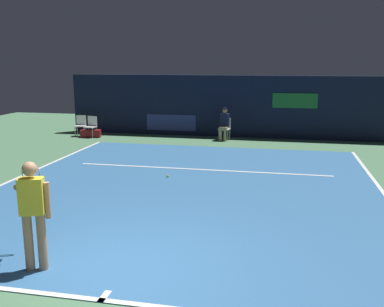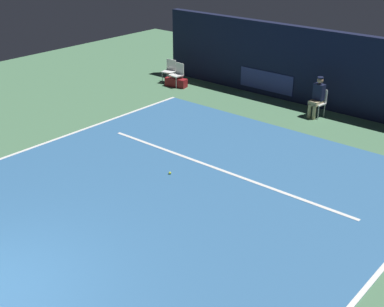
# 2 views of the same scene
# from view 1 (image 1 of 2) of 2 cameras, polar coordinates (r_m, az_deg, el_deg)

# --- Properties ---
(ground_plane) EXTENTS (28.40, 28.40, 0.00)m
(ground_plane) POSITION_cam_1_polar(r_m,az_deg,el_deg) (11.12, -0.61, -4.57)
(ground_plane) COLOR #4C7A56
(court_surface) EXTENTS (9.72, 11.00, 0.01)m
(court_surface) POSITION_cam_1_polar(r_m,az_deg,el_deg) (11.12, -0.61, -4.54)
(court_surface) COLOR #336699
(court_surface) RESTS_ON ground
(line_baseline) EXTENTS (9.72, 0.10, 0.01)m
(line_baseline) POSITION_cam_1_polar(r_m,az_deg,el_deg) (6.31, -11.80, -18.33)
(line_baseline) COLOR white
(line_baseline) RESTS_ON court_surface
(line_sideline_right) EXTENTS (0.10, 11.00, 0.01)m
(line_sideline_right) POSITION_cam_1_polar(r_m,az_deg,el_deg) (12.99, -21.86, -2.95)
(line_sideline_right) COLOR white
(line_sideline_right) RESTS_ON court_surface
(line_service) EXTENTS (7.58, 0.10, 0.01)m
(line_service) POSITION_cam_1_polar(r_m,az_deg,el_deg) (12.94, 1.21, -2.12)
(line_service) COLOR white
(line_service) RESTS_ON court_surface
(line_centre_mark) EXTENTS (0.10, 0.30, 0.01)m
(line_centre_mark) POSITION_cam_1_polar(r_m,az_deg,el_deg) (6.39, -11.43, -17.90)
(line_centre_mark) COLOR white
(line_centre_mark) RESTS_ON court_surface
(back_wall) EXTENTS (13.94, 0.33, 2.60)m
(back_wall) POSITION_cam_1_polar(r_m,az_deg,el_deg) (18.64, 4.66, 6.20)
(back_wall) COLOR #141933
(back_wall) RESTS_ON ground
(tennis_player) EXTENTS (0.83, 0.92, 1.73)m
(tennis_player) POSITION_cam_1_polar(r_m,az_deg,el_deg) (7.05, -20.16, -6.84)
(tennis_player) COLOR tan
(tennis_player) RESTS_ON ground
(line_judge_on_chair) EXTENTS (0.48, 0.56, 1.32)m
(line_judge_on_chair) POSITION_cam_1_polar(r_m,az_deg,el_deg) (17.76, 4.28, 3.93)
(line_judge_on_chair) COLOR white
(line_judge_on_chair) RESTS_ON ground
(courtside_chair_near) EXTENTS (0.47, 0.45, 0.88)m
(courtside_chair_near) POSITION_cam_1_polar(r_m,az_deg,el_deg) (18.99, -13.11, 3.62)
(courtside_chair_near) COLOR white
(courtside_chair_near) RESTS_ON ground
(courtside_chair_far) EXTENTS (0.50, 0.48, 0.88)m
(courtside_chair_far) POSITION_cam_1_polar(r_m,az_deg,el_deg) (19.39, -14.42, 3.73)
(courtside_chair_far) COLOR white
(courtside_chair_far) RESTS_ON ground
(tennis_ball) EXTENTS (0.07, 0.07, 0.07)m
(tennis_ball) POSITION_cam_1_polar(r_m,az_deg,el_deg) (12.13, -3.22, -2.94)
(tennis_ball) COLOR #CCE033
(tennis_ball) RESTS_ON court_surface
(equipment_bag) EXTENTS (0.88, 0.47, 0.32)m
(equipment_bag) POSITION_cam_1_polar(r_m,az_deg,el_deg) (18.98, -13.17, 2.57)
(equipment_bag) COLOR maroon
(equipment_bag) RESTS_ON ground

